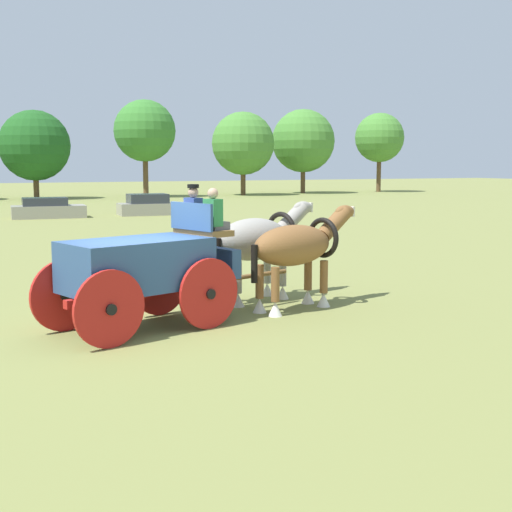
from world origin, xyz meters
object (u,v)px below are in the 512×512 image
draft_horse_near (257,241)px  parked_vehicle_d (48,209)px  show_wagon (144,266)px  draft_horse_off (297,247)px  parked_vehicle_e (150,206)px

draft_horse_near → parked_vehicle_d: (-0.45, 28.11, -0.88)m
show_wagon → parked_vehicle_d: (2.74, 29.74, -0.71)m
draft_horse_off → parked_vehicle_e: (5.38, 29.21, -0.80)m
show_wagon → draft_horse_near: (3.19, 1.63, 0.17)m
draft_horse_off → parked_vehicle_d: size_ratio=0.71×
show_wagon → draft_horse_off: show_wagon is taller
draft_horse_near → parked_vehicle_e: size_ratio=0.72×
draft_horse_near → draft_horse_off: draft_horse_near is taller
draft_horse_off → parked_vehicle_e: size_ratio=0.75×
draft_horse_off → parked_vehicle_e: 29.71m
show_wagon → draft_horse_near: show_wagon is taller
parked_vehicle_e → show_wagon: bearing=-106.8°
show_wagon → draft_horse_near: bearing=27.0°
show_wagon → parked_vehicle_d: bearing=84.7°
show_wagon → draft_horse_off: (3.58, 0.39, 0.13)m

